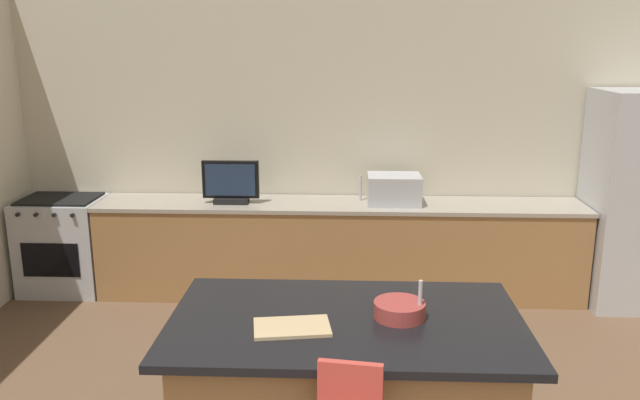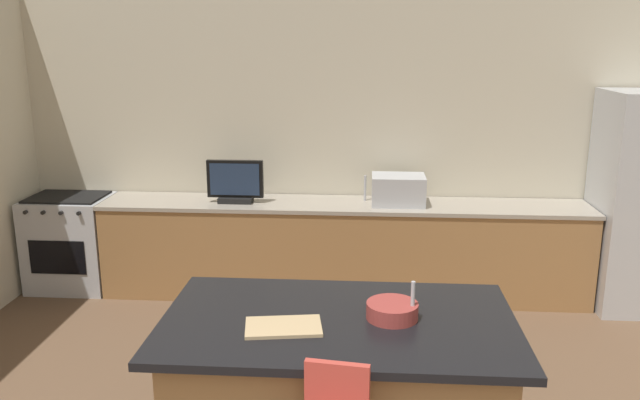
{
  "view_description": "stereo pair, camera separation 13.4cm",
  "coord_description": "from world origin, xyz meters",
  "px_view_note": "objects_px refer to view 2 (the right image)",
  "views": [
    {
      "loc": [
        -0.01,
        -1.03,
        2.36
      ],
      "look_at": [
        -0.2,
        3.45,
        1.24
      ],
      "focal_mm": 36.11,
      "sensor_mm": 36.0,
      "label": 1
    },
    {
      "loc": [
        0.12,
        -1.02,
        2.36
      ],
      "look_at": [
        -0.2,
        3.45,
        1.24
      ],
      "focal_mm": 36.11,
      "sensor_mm": 36.0,
      "label": 2
    }
  ],
  "objects_px": {
    "fruit_bowl": "(392,311)",
    "tv_monitor": "(235,183)",
    "kitchen_island": "(338,395)",
    "cutting_board": "(283,327)",
    "range_oven": "(71,242)",
    "cell_phone": "(289,322)",
    "microwave": "(398,190)"
  },
  "relations": [
    {
      "from": "microwave",
      "to": "fruit_bowl",
      "type": "distance_m",
      "value": 2.57
    },
    {
      "from": "kitchen_island",
      "to": "fruit_bowl",
      "type": "bearing_deg",
      "value": 5.31
    },
    {
      "from": "cutting_board",
      "to": "cell_phone",
      "type": "bearing_deg",
      "value": 72.88
    },
    {
      "from": "kitchen_island",
      "to": "cell_phone",
      "type": "xyz_separation_m",
      "value": [
        -0.25,
        -0.07,
        0.46
      ]
    },
    {
      "from": "fruit_bowl",
      "to": "cell_phone",
      "type": "xyz_separation_m",
      "value": [
        -0.54,
        -0.09,
        -0.04
      ]
    },
    {
      "from": "fruit_bowl",
      "to": "range_oven",
      "type": "bearing_deg",
      "value": 139.21
    },
    {
      "from": "microwave",
      "to": "tv_monitor",
      "type": "height_order",
      "value": "tv_monitor"
    },
    {
      "from": "tv_monitor",
      "to": "fruit_bowl",
      "type": "bearing_deg",
      "value": -61.92
    },
    {
      "from": "cutting_board",
      "to": "tv_monitor",
      "type": "bearing_deg",
      "value": 106.34
    },
    {
      "from": "range_oven",
      "to": "tv_monitor",
      "type": "bearing_deg",
      "value": -1.78
    },
    {
      "from": "tv_monitor",
      "to": "cutting_board",
      "type": "distance_m",
      "value": 2.8
    },
    {
      "from": "cell_phone",
      "to": "range_oven",
      "type": "bearing_deg",
      "value": 128.75
    },
    {
      "from": "kitchen_island",
      "to": "tv_monitor",
      "type": "relative_size",
      "value": 3.62
    },
    {
      "from": "cell_phone",
      "to": "microwave",
      "type": "bearing_deg",
      "value": 71.83
    },
    {
      "from": "range_oven",
      "to": "cutting_board",
      "type": "bearing_deg",
      "value": -48.47
    },
    {
      "from": "range_oven",
      "to": "microwave",
      "type": "bearing_deg",
      "value": 0.02
    },
    {
      "from": "kitchen_island",
      "to": "cutting_board",
      "type": "distance_m",
      "value": 0.55
    },
    {
      "from": "kitchen_island",
      "to": "tv_monitor",
      "type": "height_order",
      "value": "tv_monitor"
    },
    {
      "from": "kitchen_island",
      "to": "microwave",
      "type": "distance_m",
      "value": 2.69
    },
    {
      "from": "microwave",
      "to": "cutting_board",
      "type": "relative_size",
      "value": 1.24
    },
    {
      "from": "cutting_board",
      "to": "kitchen_island",
      "type": "bearing_deg",
      "value": 26.56
    },
    {
      "from": "kitchen_island",
      "to": "cutting_board",
      "type": "xyz_separation_m",
      "value": [
        -0.27,
        -0.14,
        0.46
      ]
    },
    {
      "from": "tv_monitor",
      "to": "cell_phone",
      "type": "xyz_separation_m",
      "value": [
        0.81,
        -2.61,
        -0.14
      ]
    },
    {
      "from": "kitchen_island",
      "to": "range_oven",
      "type": "distance_m",
      "value": 3.74
    },
    {
      "from": "microwave",
      "to": "cell_phone",
      "type": "height_order",
      "value": "microwave"
    },
    {
      "from": "fruit_bowl",
      "to": "tv_monitor",
      "type": "bearing_deg",
      "value": 118.08
    },
    {
      "from": "fruit_bowl",
      "to": "cutting_board",
      "type": "bearing_deg",
      "value": -163.63
    },
    {
      "from": "kitchen_island",
      "to": "cutting_board",
      "type": "height_order",
      "value": "cutting_board"
    },
    {
      "from": "kitchen_island",
      "to": "cutting_board",
      "type": "bearing_deg",
      "value": -153.44
    },
    {
      "from": "tv_monitor",
      "to": "cell_phone",
      "type": "distance_m",
      "value": 2.74
    },
    {
      "from": "cell_phone",
      "to": "cutting_board",
      "type": "distance_m",
      "value": 0.08
    },
    {
      "from": "kitchen_island",
      "to": "fruit_bowl",
      "type": "distance_m",
      "value": 0.57
    }
  ]
}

